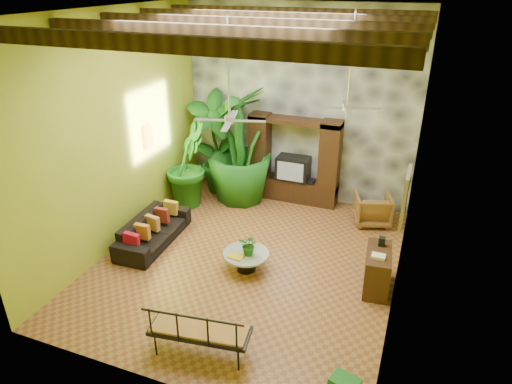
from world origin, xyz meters
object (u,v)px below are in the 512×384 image
at_px(tall_plant_a, 215,144).
at_px(iron_bench, 197,330).
at_px(tall_plant_c, 240,146).
at_px(side_console, 377,270).
at_px(ceiling_fan_front, 229,108).
at_px(sofa, 153,230).
at_px(tall_plant_b, 187,164).
at_px(coffee_table, 246,259).
at_px(entertainment_center, 293,166).
at_px(ceiling_fan_back, 348,97).
at_px(wicker_armchair, 372,209).

distance_m(tall_plant_a, iron_bench, 6.24).
xyz_separation_m(tall_plant_c, side_console, (3.97, -2.64, -1.12)).
xyz_separation_m(ceiling_fan_front, iron_bench, (0.46, -2.42, -2.87)).
bearing_deg(side_console, tall_plant_c, 140.53).
distance_m(sofa, tall_plant_c, 3.17).
xyz_separation_m(ceiling_fan_front, tall_plant_a, (-1.95, 3.27, -2.00)).
distance_m(tall_plant_b, coffee_table, 3.55).
xyz_separation_m(tall_plant_a, iron_bench, (2.41, -5.70, -0.87)).
distance_m(tall_plant_a, side_console, 5.68).
relative_size(tall_plant_b, tall_plant_c, 0.73).
xyz_separation_m(entertainment_center, iron_bench, (0.26, -5.96, -0.43)).
xyz_separation_m(ceiling_fan_back, wicker_armchair, (0.59, 1.38, -3.02)).
relative_size(wicker_armchair, tall_plant_a, 0.30).
xyz_separation_m(tall_plant_a, coffee_table, (2.22, -3.22, -1.15)).
bearing_deg(iron_bench, wicker_armchair, 62.49).
bearing_deg(sofa, tall_plant_c, -22.16).
bearing_deg(sofa, coffee_table, -98.07).
height_order(tall_plant_c, coffee_table, tall_plant_c).
height_order(ceiling_fan_front, ceiling_fan_back, same).
distance_m(entertainment_center, tall_plant_b, 2.78).
bearing_deg(iron_bench, tall_plant_c, 98.25).
height_order(wicker_armchair, iron_bench, iron_bench).
bearing_deg(tall_plant_a, ceiling_fan_front, -59.20).
height_order(ceiling_fan_front, sofa, ceiling_fan_front).
xyz_separation_m(ceiling_fan_front, ceiling_fan_back, (1.80, 1.60, 0.00)).
bearing_deg(side_console, entertainment_center, 124.40).
relative_size(ceiling_fan_front, ceiling_fan_back, 1.00).
xyz_separation_m(entertainment_center, sofa, (-2.30, -3.25, -0.65)).
relative_size(ceiling_fan_front, coffee_table, 1.97).
distance_m(entertainment_center, tall_plant_a, 2.21).
bearing_deg(ceiling_fan_back, iron_bench, -108.44).
relative_size(tall_plant_a, side_console, 2.77).
relative_size(ceiling_fan_back, tall_plant_a, 0.66).
xyz_separation_m(ceiling_fan_back, tall_plant_b, (-4.10, 0.74, -2.29)).
bearing_deg(tall_plant_c, iron_bench, -73.94).
distance_m(tall_plant_a, coffee_table, 4.07).
bearing_deg(coffee_table, side_console, 7.69).
bearing_deg(coffee_table, tall_plant_c, 114.80).
bearing_deg(tall_plant_c, ceiling_fan_front, -69.87).
height_order(coffee_table, side_console, side_console).
height_order(ceiling_fan_back, iron_bench, ceiling_fan_back).
xyz_separation_m(tall_plant_c, iron_bench, (1.57, -5.47, -0.99)).
height_order(iron_bench, side_console, iron_bench).
bearing_deg(ceiling_fan_front, wicker_armchair, 51.22).
xyz_separation_m(ceiling_fan_back, coffee_table, (-1.53, -1.55, -3.15)).
distance_m(sofa, tall_plant_a, 3.19).
bearing_deg(sofa, ceiling_fan_back, -73.85).
relative_size(wicker_armchair, coffee_table, 0.90).
bearing_deg(entertainment_center, ceiling_fan_front, -93.24).
height_order(sofa, coffee_table, sofa).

